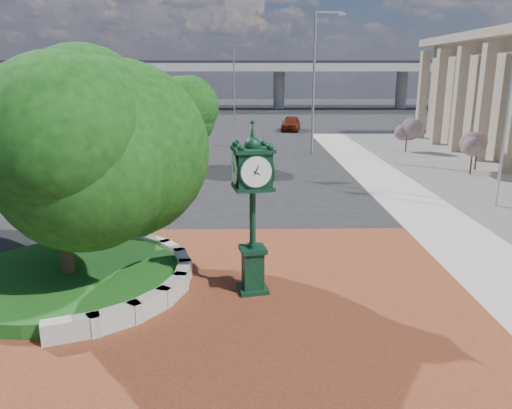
% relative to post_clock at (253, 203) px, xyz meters
% --- Properties ---
extents(ground, '(200.00, 200.00, 0.00)m').
position_rel_post_clock_xyz_m(ground, '(-0.16, 0.52, -2.51)').
color(ground, black).
rests_on(ground, ground).
extents(plaza, '(12.00, 12.00, 0.04)m').
position_rel_post_clock_xyz_m(plaza, '(-0.16, -0.48, -2.49)').
color(plaza, maroon).
rests_on(plaza, ground).
extents(planter_wall, '(2.96, 6.77, 0.54)m').
position_rel_post_clock_xyz_m(planter_wall, '(-2.86, 0.52, -2.24)').
color(planter_wall, '#9E9B93').
rests_on(planter_wall, ground).
extents(grass_bed, '(6.10, 6.10, 0.40)m').
position_rel_post_clock_xyz_m(grass_bed, '(-5.16, 0.52, -2.31)').
color(grass_bed, '#154B16').
rests_on(grass_bed, ground).
extents(overpass, '(90.00, 12.00, 7.50)m').
position_rel_post_clock_xyz_m(overpass, '(-0.37, 70.52, 4.03)').
color(overpass, '#9E9B93').
rests_on(overpass, ground).
extents(tree_planter, '(5.20, 5.20, 6.33)m').
position_rel_post_clock_xyz_m(tree_planter, '(-5.16, 0.52, 1.21)').
color(tree_planter, '#38281C').
rests_on(tree_planter, ground).
extents(tree_street, '(4.40, 4.40, 5.45)m').
position_rel_post_clock_xyz_m(tree_street, '(-4.16, 18.52, 0.72)').
color(tree_street, '#38281C').
rests_on(tree_street, ground).
extents(post_clock, '(1.09, 1.09, 4.58)m').
position_rel_post_clock_xyz_m(post_clock, '(0.00, 0.00, 0.00)').
color(post_clock, black).
rests_on(post_clock, ground).
extents(parked_car, '(2.48, 4.62, 1.49)m').
position_rel_post_clock_xyz_m(parked_car, '(4.21, 38.69, -1.77)').
color(parked_car, '#561C0C').
rests_on(parked_car, ground).
extents(flagpole_b, '(1.67, 0.19, 10.65)m').
position_rel_post_clock_xyz_m(flagpole_b, '(10.89, 8.74, 2.95)').
color(flagpole_b, silver).
rests_on(flagpole_b, ground).
extents(street_lamp_near, '(2.18, 0.60, 9.79)m').
position_rel_post_clock_xyz_m(street_lamp_near, '(4.68, 23.28, 3.22)').
color(street_lamp_near, slate).
rests_on(street_lamp_near, ground).
extents(street_lamp_far, '(1.96, 0.25, 8.75)m').
position_rel_post_clock_xyz_m(street_lamp_far, '(-1.52, 45.16, 2.61)').
color(street_lamp_far, slate).
rests_on(street_lamp_far, ground).
extents(shrub_near, '(1.20, 1.20, 2.20)m').
position_rel_post_clock_xyz_m(shrub_near, '(12.79, 15.81, -0.92)').
color(shrub_near, '#38281C').
rests_on(shrub_near, ground).
extents(shrub_mid, '(1.20, 1.20, 2.20)m').
position_rel_post_clock_xyz_m(shrub_mid, '(13.70, 17.22, -0.92)').
color(shrub_mid, '#38281C').
rests_on(shrub_mid, ground).
extents(shrub_far, '(1.20, 1.20, 2.20)m').
position_rel_post_clock_xyz_m(shrub_far, '(11.65, 24.38, -0.92)').
color(shrub_far, '#38281C').
rests_on(shrub_far, ground).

